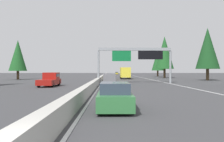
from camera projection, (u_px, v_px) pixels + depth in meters
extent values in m
plane|color=#38383A|center=(104.00, 78.00, 63.49)|extent=(320.00, 320.00, 0.00)
cube|color=#ADAAA3|center=(104.00, 75.00, 83.49)|extent=(180.00, 0.56, 0.90)
cube|color=silver|center=(140.00, 77.00, 73.60)|extent=(160.00, 0.16, 0.01)
cube|color=silver|center=(105.00, 77.00, 73.49)|extent=(160.00, 0.16, 0.01)
cylinder|color=gray|center=(98.00, 67.00, 38.87)|extent=(0.36, 0.36, 5.54)
cylinder|color=gray|center=(170.00, 67.00, 38.99)|extent=(0.36, 0.36, 5.54)
cube|color=gray|center=(134.00, 49.00, 38.93)|extent=(0.50, 12.32, 0.50)
cube|color=#0C602D|center=(122.00, 56.00, 38.76)|extent=(0.12, 3.20, 1.90)
cube|color=black|center=(150.00, 55.00, 38.80)|extent=(0.16, 4.20, 1.50)
cube|color=#2D6B38|center=(115.00, 99.00, 12.44)|extent=(4.40, 1.80, 0.76)
cube|color=#2D3847|center=(115.00, 88.00, 12.22)|extent=(2.46, 1.51, 0.56)
cylinder|color=black|center=(101.00, 100.00, 13.84)|extent=(0.64, 0.22, 0.64)
cylinder|color=black|center=(127.00, 100.00, 13.86)|extent=(0.64, 0.22, 0.64)
cylinder|color=black|center=(99.00, 107.00, 11.03)|extent=(0.64, 0.22, 0.64)
cylinder|color=black|center=(131.00, 107.00, 11.04)|extent=(0.64, 0.22, 0.64)
cube|color=slate|center=(109.00, 77.00, 38.64)|extent=(5.00, 1.95, 1.44)
cube|color=#2D3847|center=(109.00, 76.00, 36.33)|extent=(0.08, 1.48, 0.56)
cylinder|color=black|center=(105.00, 81.00, 40.33)|extent=(0.70, 0.24, 0.70)
cylinder|color=black|center=(114.00, 81.00, 40.34)|extent=(0.70, 0.24, 0.70)
cylinder|color=black|center=(104.00, 82.00, 36.93)|extent=(0.70, 0.24, 0.70)
cylinder|color=black|center=(115.00, 82.00, 36.94)|extent=(0.70, 0.24, 0.70)
cube|color=gold|center=(125.00, 72.00, 58.84)|extent=(6.12, 2.40, 2.50)
cube|color=silver|center=(124.00, 73.00, 63.09)|extent=(2.38, 2.30, 1.90)
cylinder|color=black|center=(120.00, 77.00, 62.91)|extent=(0.90, 0.28, 0.90)
cylinder|color=black|center=(128.00, 77.00, 62.93)|extent=(0.90, 0.28, 0.90)
cylinder|color=black|center=(121.00, 77.00, 57.13)|extent=(0.90, 0.28, 0.90)
cylinder|color=black|center=(130.00, 77.00, 57.15)|extent=(0.90, 0.28, 0.90)
cube|color=#AD931E|center=(117.00, 73.00, 133.44)|extent=(4.40, 1.80, 0.76)
cube|color=#2D3847|center=(117.00, 72.00, 133.21)|extent=(2.46, 1.51, 0.56)
cylinder|color=black|center=(115.00, 74.00, 134.84)|extent=(0.64, 0.22, 0.64)
cylinder|color=black|center=(118.00, 74.00, 134.85)|extent=(0.64, 0.22, 0.64)
cylinder|color=black|center=(115.00, 74.00, 132.02)|extent=(0.64, 0.22, 0.64)
cylinder|color=black|center=(118.00, 74.00, 132.04)|extent=(0.64, 0.22, 0.64)
cube|color=maroon|center=(49.00, 82.00, 30.67)|extent=(5.60, 2.00, 0.70)
cube|color=maroon|center=(51.00, 76.00, 31.67)|extent=(2.24, 1.84, 0.90)
cube|color=#2D3847|center=(51.00, 75.00, 31.67)|extent=(2.02, 1.92, 0.41)
cylinder|color=black|center=(47.00, 83.00, 32.51)|extent=(0.80, 0.28, 0.80)
cylinder|color=black|center=(59.00, 83.00, 32.52)|extent=(0.80, 0.28, 0.80)
cylinder|color=black|center=(39.00, 84.00, 28.81)|extent=(0.80, 0.28, 0.80)
cylinder|color=black|center=(52.00, 84.00, 28.83)|extent=(0.80, 0.28, 0.80)
cylinder|color=#4C3823|center=(208.00, 75.00, 49.84)|extent=(0.64, 0.64, 2.54)
cone|color=#143D19|center=(208.00, 48.00, 49.84)|extent=(5.07, 5.07, 8.99)
cylinder|color=#4C3823|center=(165.00, 73.00, 66.84)|extent=(0.65, 0.65, 2.68)
cone|color=#194C1E|center=(165.00, 53.00, 66.83)|extent=(5.36, 5.36, 9.49)
cylinder|color=#4C3823|center=(158.00, 73.00, 84.46)|extent=(0.60, 0.60, 2.21)
cone|color=#194C1E|center=(158.00, 60.00, 84.46)|extent=(4.43, 4.43, 7.85)
cylinder|color=#4C3823|center=(18.00, 75.00, 54.49)|extent=(0.59, 0.59, 2.08)
cone|color=#194C1E|center=(18.00, 55.00, 54.49)|extent=(4.17, 4.17, 7.39)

